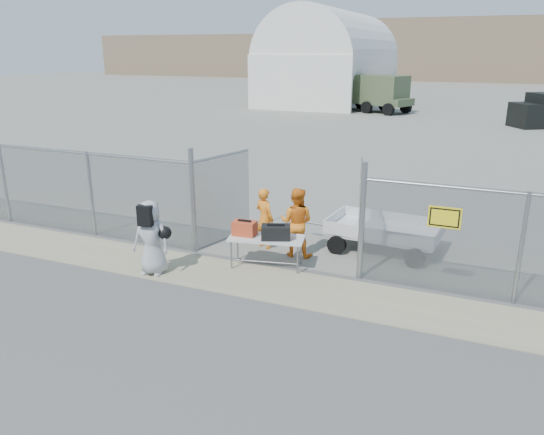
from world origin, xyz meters
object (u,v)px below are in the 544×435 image
at_px(visitor, 151,238).
at_px(security_worker_right, 296,222).
at_px(folding_table, 267,252).
at_px(utility_trailer, 384,234).
at_px(security_worker_left, 265,218).

bearing_deg(visitor, security_worker_right, 33.89).
bearing_deg(folding_table, utility_trailer, 30.62).
xyz_separation_m(folding_table, visitor, (-2.11, -1.28, 0.47)).
bearing_deg(security_worker_right, utility_trailer, -152.46).
distance_m(security_worker_left, visitor, 2.85).
bearing_deg(visitor, folding_table, 23.77).
height_order(security_worker_right, utility_trailer, security_worker_right).
height_order(visitor, utility_trailer, visitor).
bearing_deg(security_worker_right, security_worker_left, -16.01).
xyz_separation_m(security_worker_right, visitor, (-2.48, -2.17, -0.00)).
bearing_deg(security_worker_left, folding_table, 139.63).
bearing_deg(security_worker_left, visitor, 80.09).
height_order(folding_table, security_worker_left, security_worker_left).
xyz_separation_m(security_worker_left, visitor, (-1.59, -2.36, 0.07)).
bearing_deg(utility_trailer, visitor, -138.08).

